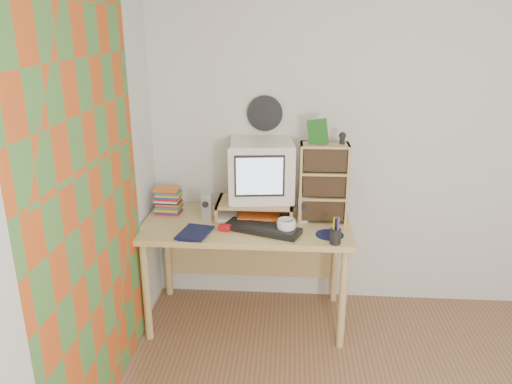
# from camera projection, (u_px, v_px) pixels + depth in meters

# --- Properties ---
(back_wall) EXTENTS (3.50, 0.00, 3.50)m
(back_wall) POSITION_uv_depth(u_px,v_px,m) (397.00, 140.00, 3.50)
(back_wall) COLOR white
(back_wall) RESTS_ON floor
(left_wall) EXTENTS (0.00, 3.50, 3.50)m
(left_wall) POSITION_uv_depth(u_px,v_px,m) (33.00, 234.00, 1.96)
(left_wall) COLOR white
(left_wall) RESTS_ON floor
(curtain) EXTENTS (0.00, 2.20, 2.20)m
(curtain) POSITION_uv_depth(u_px,v_px,m) (92.00, 213.00, 2.45)
(curtain) COLOR #C24F1B
(curtain) RESTS_ON left_wall
(wall_disc) EXTENTS (0.25, 0.02, 0.25)m
(wall_disc) POSITION_uv_depth(u_px,v_px,m) (265.00, 113.00, 3.48)
(wall_disc) COLOR black
(wall_disc) RESTS_ON back_wall
(desk) EXTENTS (1.40, 0.70, 0.75)m
(desk) POSITION_uv_depth(u_px,v_px,m) (248.00, 236.00, 3.48)
(desk) COLOR #D9B774
(desk) RESTS_ON floor
(monitor_riser) EXTENTS (0.52, 0.30, 0.12)m
(monitor_riser) POSITION_uv_depth(u_px,v_px,m) (255.00, 204.00, 3.44)
(monitor_riser) COLOR tan
(monitor_riser) RESTS_ON desk
(crt_monitor) EXTENTS (0.47, 0.47, 0.40)m
(crt_monitor) POSITION_uv_depth(u_px,v_px,m) (261.00, 171.00, 3.41)
(crt_monitor) COLOR white
(crt_monitor) RESTS_ON monitor_riser
(speaker_left) EXTENTS (0.07, 0.07, 0.18)m
(speaker_left) POSITION_uv_depth(u_px,v_px,m) (206.00, 206.00, 3.42)
(speaker_left) COLOR #A2A2A6
(speaker_left) RESTS_ON desk
(speaker_right) EXTENTS (0.08, 0.08, 0.18)m
(speaker_right) POSITION_uv_depth(u_px,v_px,m) (302.00, 209.00, 3.37)
(speaker_right) COLOR #A2A2A6
(speaker_right) RESTS_ON desk
(keyboard) EXTENTS (0.52, 0.33, 0.03)m
(keyboard) POSITION_uv_depth(u_px,v_px,m) (262.00, 229.00, 3.23)
(keyboard) COLOR black
(keyboard) RESTS_ON desk
(dvd_stack) EXTENTS (0.18, 0.13, 0.24)m
(dvd_stack) POSITION_uv_depth(u_px,v_px,m) (168.00, 197.00, 3.51)
(dvd_stack) COLOR brown
(dvd_stack) RESTS_ON desk
(cd_rack) EXTENTS (0.32, 0.17, 0.53)m
(cd_rack) POSITION_uv_depth(u_px,v_px,m) (323.00, 183.00, 3.33)
(cd_rack) COLOR tan
(cd_rack) RESTS_ON desk
(mug) EXTENTS (0.13, 0.13, 0.10)m
(mug) POSITION_uv_depth(u_px,v_px,m) (286.00, 226.00, 3.19)
(mug) COLOR white
(mug) RESTS_ON desk
(diary) EXTENTS (0.25, 0.21, 0.04)m
(diary) POSITION_uv_depth(u_px,v_px,m) (181.00, 230.00, 3.20)
(diary) COLOR #0F1337
(diary) RESTS_ON desk
(mousepad) EXTENTS (0.19, 0.19, 0.00)m
(mousepad) POSITION_uv_depth(u_px,v_px,m) (330.00, 235.00, 3.18)
(mousepad) COLOR #111037
(mousepad) RESTS_ON desk
(pen_cup) EXTENTS (0.07, 0.07, 0.14)m
(pen_cup) POSITION_uv_depth(u_px,v_px,m) (336.00, 234.00, 3.03)
(pen_cup) COLOR black
(pen_cup) RESTS_ON desk
(papers) EXTENTS (0.32, 0.24, 0.04)m
(papers) POSITION_uv_depth(u_px,v_px,m) (248.00, 215.00, 3.45)
(papers) COLOR silver
(papers) RESTS_ON desk
(red_box) EXTENTS (0.08, 0.06, 0.04)m
(red_box) POSITION_uv_depth(u_px,v_px,m) (225.00, 228.00, 3.24)
(red_box) COLOR #B21318
(red_box) RESTS_ON desk
(game_box) EXTENTS (0.13, 0.05, 0.16)m
(game_box) POSITION_uv_depth(u_px,v_px,m) (318.00, 132.00, 3.21)
(game_box) COLOR #1B5D1A
(game_box) RESTS_ON cd_rack
(webcam) EXTENTS (0.05, 0.05, 0.08)m
(webcam) POSITION_uv_depth(u_px,v_px,m) (342.00, 138.00, 3.23)
(webcam) COLOR black
(webcam) RESTS_ON cd_rack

